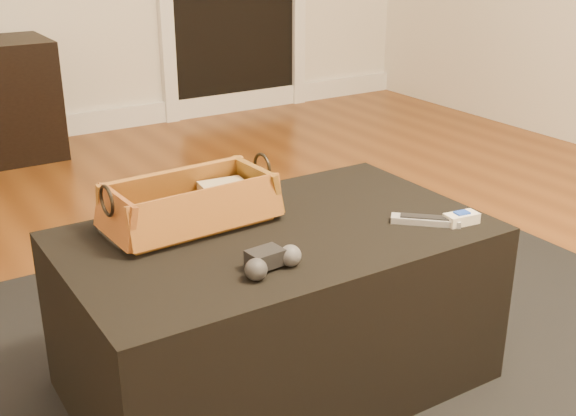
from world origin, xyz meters
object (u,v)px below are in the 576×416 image
silver_remote (426,220)px  cream_gadget (461,218)px  game_controller (270,261)px  tv_remote (186,219)px  wicker_basket (191,206)px  ottoman (277,308)px

silver_remote → cream_gadget: cream_gadget is taller
game_controller → silver_remote: bearing=2.3°
cream_gadget → game_controller: bearing=176.9°
tv_remote → wicker_basket: bearing=30.9°
tv_remote → wicker_basket: size_ratio=0.51×
ottoman → wicker_basket: (-0.16, 0.14, 0.26)m
game_controller → ottoman: bearing=55.3°
wicker_basket → game_controller: (0.03, -0.31, -0.03)m
ottoman → game_controller: (-0.12, -0.17, 0.23)m
ottoman → tv_remote: bearing=145.2°
wicker_basket → cream_gadget: (0.56, -0.34, -0.03)m
game_controller → cream_gadget: game_controller is taller
tv_remote → wicker_basket: 0.03m
wicker_basket → game_controller: wicker_basket is taller
tv_remote → game_controller: size_ratio=1.45×
game_controller → wicker_basket: bearing=96.4°
game_controller → cream_gadget: 0.52m
tv_remote → cream_gadget: 0.66m
tv_remote → cream_gadget: size_ratio=2.50×
game_controller → silver_remote: size_ratio=1.02×
ottoman → cream_gadget: bearing=-26.7°
wicker_basket → silver_remote: bearing=-31.3°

